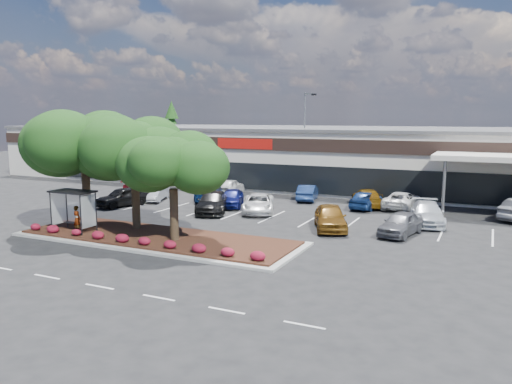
% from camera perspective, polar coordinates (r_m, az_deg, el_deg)
% --- Properties ---
extents(ground, '(160.00, 160.00, 0.00)m').
position_cam_1_polar(ground, '(26.87, -12.89, -7.69)').
color(ground, black).
rests_on(ground, ground).
extents(retail_store, '(80.40, 25.20, 6.25)m').
position_cam_1_polar(retail_store, '(56.56, 8.82, 4.17)').
color(retail_store, beige).
rests_on(retail_store, ground).
extents(landscape_island, '(18.00, 6.00, 0.26)m').
position_cam_1_polar(landscape_island, '(31.08, -11.24, -5.18)').
color(landscape_island, '#A2A29D').
rests_on(landscape_island, ground).
extents(lane_markings, '(33.12, 20.06, 0.01)m').
position_cam_1_polar(lane_markings, '(35.43, -2.59, -3.51)').
color(lane_markings, silver).
rests_on(lane_markings, ground).
extents(shrub_row, '(17.00, 0.80, 0.50)m').
position_cam_1_polar(shrub_row, '(29.38, -13.70, -5.29)').
color(shrub_row, maroon).
rests_on(shrub_row, landscape_island).
extents(bus_shelter, '(2.75, 1.55, 2.59)m').
position_cam_1_polar(bus_shelter, '(33.45, -20.02, -0.75)').
color(bus_shelter, black).
rests_on(bus_shelter, landscape_island).
extents(island_tree_west, '(7.20, 7.20, 7.89)m').
position_cam_1_polar(island_tree_west, '(34.65, -18.95, 2.79)').
color(island_tree_west, black).
rests_on(island_tree_west, landscape_island).
extents(island_tree_mid, '(6.60, 6.60, 7.32)m').
position_cam_1_polar(island_tree_mid, '(32.88, -13.69, 2.22)').
color(island_tree_mid, black).
rests_on(island_tree_mid, landscape_island).
extents(island_tree_east, '(5.80, 5.80, 6.50)m').
position_cam_1_polar(island_tree_east, '(29.35, -9.42, 0.80)').
color(island_tree_east, black).
rests_on(island_tree_east, landscape_island).
extents(conifer_north_west, '(4.40, 4.40, 10.00)m').
position_cam_1_polar(conifer_north_west, '(80.69, -9.57, 6.76)').
color(conifer_north_west, black).
rests_on(conifer_north_west, ground).
extents(person_waiting, '(0.70, 0.54, 1.68)m').
position_cam_1_polar(person_waiting, '(33.19, -19.77, -2.92)').
color(person_waiting, '#594C47').
rests_on(person_waiting, landscape_island).
extents(light_pole, '(1.43, 0.61, 9.83)m').
position_cam_1_polar(light_pole, '(51.28, 5.65, 5.13)').
color(light_pole, '#A2A29D').
rests_on(light_pole, ground).
extents(car_0, '(3.06, 5.02, 1.60)m').
position_cam_1_polar(car_0, '(43.20, -15.01, -0.53)').
color(car_0, black).
rests_on(car_0, ground).
extents(car_1, '(3.00, 4.66, 1.45)m').
position_cam_1_polar(car_1, '(45.50, -11.42, -0.05)').
color(car_1, '#A5A8B1').
rests_on(car_1, ground).
extents(car_2, '(4.18, 5.92, 1.59)m').
position_cam_1_polar(car_2, '(39.24, -4.98, -1.17)').
color(car_2, black).
rests_on(car_2, ground).
extents(car_3, '(3.21, 4.71, 1.49)m').
position_cam_1_polar(car_3, '(41.56, -2.79, -0.67)').
color(car_3, '#0B1253').
rests_on(car_3, ground).
extents(car_4, '(4.13, 5.64, 1.43)m').
position_cam_1_polar(car_4, '(39.02, 0.28, -1.32)').
color(car_4, white).
rests_on(car_4, ground).
extents(car_5, '(3.66, 5.27, 1.67)m').
position_cam_1_polar(car_5, '(33.51, 8.48, -2.86)').
color(car_5, brown).
rests_on(car_5, ground).
extents(car_6, '(2.57, 4.62, 1.49)m').
position_cam_1_polar(car_6, '(32.89, 16.20, -3.49)').
color(car_6, '#5B5C62').
rests_on(car_6, ground).
extents(car_7, '(3.11, 5.55, 1.52)m').
position_cam_1_polar(car_7, '(36.76, 18.98, -2.33)').
color(car_7, '#B6BDC4').
rests_on(car_7, ground).
extents(car_9, '(2.36, 5.08, 1.44)m').
position_cam_1_polar(car_9, '(50.21, -12.55, 0.71)').
color(car_9, maroon).
rests_on(car_9, ground).
extents(car_10, '(2.19, 4.49, 1.48)m').
position_cam_1_polar(car_10, '(48.53, -2.96, 0.66)').
color(car_10, white).
rests_on(car_10, ground).
extents(car_11, '(4.23, 5.81, 1.56)m').
position_cam_1_polar(car_11, '(44.75, -5.43, 0.02)').
color(car_11, navy).
rests_on(car_11, ground).
extents(car_12, '(2.35, 4.51, 1.41)m').
position_cam_1_polar(car_12, '(44.87, 5.92, -0.06)').
color(car_12, navy).
rests_on(car_12, ground).
extents(car_13, '(3.73, 5.50, 1.48)m').
position_cam_1_polar(car_13, '(42.58, 12.56, -0.65)').
color(car_13, '#674108').
rests_on(car_13, ground).
extents(car_14, '(2.13, 4.59, 1.52)m').
position_cam_1_polar(car_14, '(41.66, 12.48, -0.82)').
color(car_14, navy).
rests_on(car_14, ground).
extents(car_15, '(2.65, 5.16, 1.39)m').
position_cam_1_polar(car_15, '(42.27, 16.31, -0.92)').
color(car_15, silver).
rests_on(car_15, ground).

